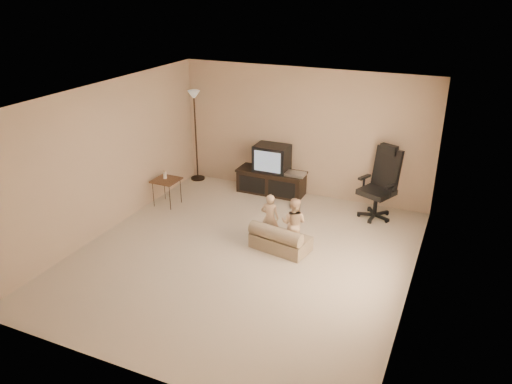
% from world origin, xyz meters
% --- Properties ---
extents(floor, '(5.50, 5.50, 0.00)m').
position_xyz_m(floor, '(0.00, 0.00, 0.00)').
color(floor, beige).
rests_on(floor, ground).
extents(room_shell, '(5.50, 5.50, 5.50)m').
position_xyz_m(room_shell, '(0.00, 0.00, 1.52)').
color(room_shell, white).
rests_on(room_shell, floor).
extents(tv_stand, '(1.40, 0.52, 1.00)m').
position_xyz_m(tv_stand, '(-0.55, 2.49, 0.41)').
color(tv_stand, black).
rests_on(tv_stand, floor).
extents(office_chair, '(0.81, 0.82, 1.33)m').
position_xyz_m(office_chair, '(1.62, 2.27, 0.48)').
color(office_chair, black).
rests_on(office_chair, floor).
extents(side_table, '(0.47, 0.47, 0.70)m').
position_xyz_m(side_table, '(-2.15, 1.17, 0.50)').
color(side_table, brown).
rests_on(side_table, floor).
extents(floor_lamp, '(0.30, 0.30, 1.91)m').
position_xyz_m(floor_lamp, '(-2.29, 2.55, 1.40)').
color(floor_lamp, black).
rests_on(floor_lamp, floor).
extents(child_sofa, '(0.99, 0.67, 0.45)m').
position_xyz_m(child_sofa, '(0.44, 0.40, 0.18)').
color(child_sofa, tan).
rests_on(child_sofa, floor).
extents(toddler_left, '(0.33, 0.26, 0.82)m').
position_xyz_m(toddler_left, '(0.18, 0.64, 0.41)').
color(toddler_left, '#DAB088').
rests_on(toddler_left, floor).
extents(toddler_right, '(0.43, 0.24, 0.86)m').
position_xyz_m(toddler_right, '(0.61, 0.57, 0.43)').
color(toddler_right, '#DAB088').
rests_on(toddler_right, floor).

